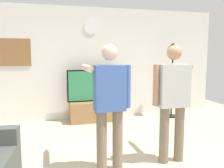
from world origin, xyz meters
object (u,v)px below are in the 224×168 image
Objects in this scene: tv_stand at (94,111)px; television at (93,86)px; person_standing_nearer_lamp at (109,101)px; framed_picture at (15,52)px; wall_clock at (91,27)px; person_standing_nearer_couch at (172,96)px; floor_lamp at (173,64)px.

tv_stand is 0.93× the size of television.
framed_picture is at bearing 117.56° from person_standing_nearer_lamp.
wall_clock is 0.46× the size of framed_picture.
person_standing_nearer_couch is at bearing -74.66° from tv_stand.
framed_picture reaches higher than television.
wall_clock reaches higher than person_standing_nearer_couch.
person_standing_nearer_lamp and person_standing_nearer_couch have the same top height.
television is (-0.00, 0.05, 0.61)m from tv_stand.
floor_lamp reaches higher than person_standing_nearer_lamp.
floor_lamp is (3.70, -0.45, -0.29)m from framed_picture.
person_standing_nearer_couch is (0.68, -2.47, 0.74)m from tv_stand.
person_standing_nearer_lamp is at bearing -133.72° from floor_lamp.
person_standing_nearer_lamp is (-0.28, -2.79, -1.26)m from wall_clock.
wall_clock is at bearing 103.79° from person_standing_nearer_couch.
television is 2.04m from floor_lamp.
person_standing_nearer_lamp is (1.46, -2.79, -0.65)m from framed_picture.
tv_stand is at bearing 105.34° from person_standing_nearer_couch.
television reaches higher than tv_stand.
television is at bearing 174.27° from floor_lamp.
framed_picture reaches higher than tv_stand.
wall_clock is 3.07m from person_standing_nearer_lamp.
person_standing_nearer_lamp is 0.95m from person_standing_nearer_couch.
wall_clock is 0.17× the size of floor_lamp.
tv_stand is 0.61m from television.
floor_lamp is 1.09× the size of person_standing_nearer_couch.
tv_stand is 2.26m from floor_lamp.
television is at bearing 83.79° from person_standing_nearer_lamp.
floor_lamp reaches higher than person_standing_nearer_couch.
floor_lamp is at bearing -6.87° from framed_picture.
floor_lamp is at bearing -12.64° from wall_clock.
wall_clock is (-0.00, 0.29, 1.99)m from tv_stand.
framed_picture is at bearing 173.13° from floor_lamp.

